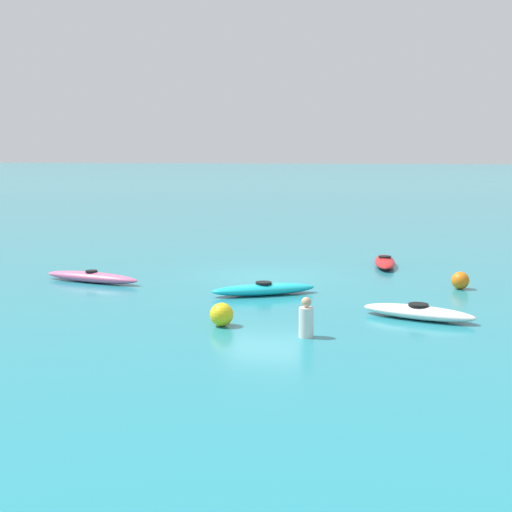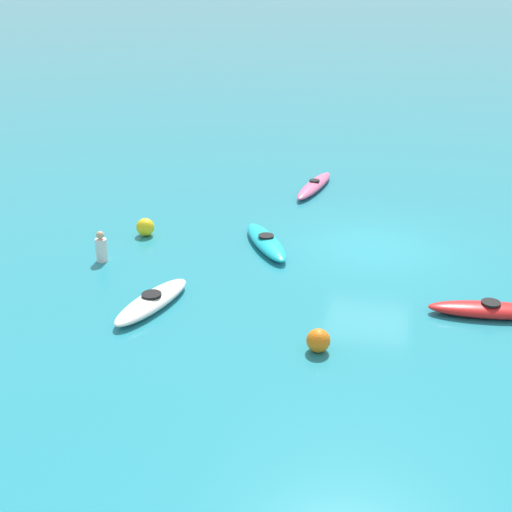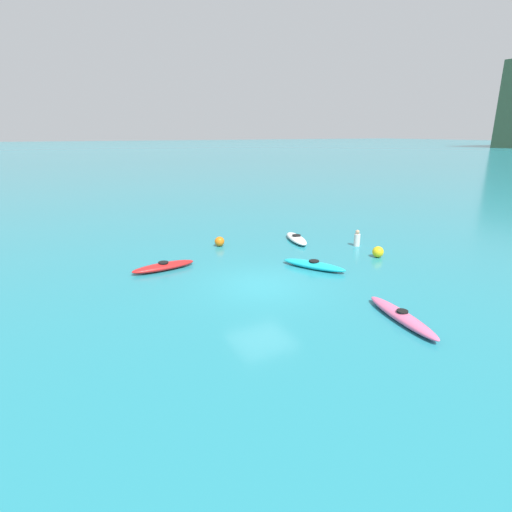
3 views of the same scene
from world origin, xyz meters
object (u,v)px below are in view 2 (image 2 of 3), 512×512
at_px(kayak_pink, 314,185).
at_px(buoy_yellow, 145,227).
at_px(kayak_red, 490,310).
at_px(person_near_shore, 101,248).
at_px(kayak_cyan, 266,242).
at_px(kayak_white, 152,301).
at_px(buoy_orange, 318,340).

relative_size(kayak_pink, buoy_yellow, 6.26).
xyz_separation_m(kayak_red, person_near_shore, (0.87, 10.19, 0.22)).
bearing_deg(kayak_cyan, kayak_pink, -5.60).
bearing_deg(person_near_shore, kayak_red, -94.89).
distance_m(kayak_red, person_near_shore, 10.23).
bearing_deg(kayak_white, buoy_yellow, 23.48).
xyz_separation_m(kayak_red, buoy_orange, (-2.47, 3.68, 0.09)).
relative_size(kayak_cyan, person_near_shore, 3.34).
height_order(kayak_pink, kayak_cyan, same).
bearing_deg(person_near_shore, buoy_orange, -117.13).
distance_m(kayak_cyan, buoy_orange, 5.83).
bearing_deg(kayak_white, kayak_red, -79.86).
distance_m(kayak_cyan, person_near_shore, 4.66).
xyz_separation_m(kayak_pink, person_near_shore, (-7.62, 4.75, 0.22)).
height_order(kayak_white, buoy_orange, buoy_orange).
bearing_deg(kayak_white, kayak_pink, -13.66).
bearing_deg(kayak_pink, person_near_shore, 148.06).
height_order(kayak_cyan, buoy_orange, buoy_orange).
relative_size(kayak_red, buoy_yellow, 5.34).
bearing_deg(kayak_cyan, person_near_shore, 115.57).
bearing_deg(person_near_shore, kayak_cyan, -64.43).
bearing_deg(kayak_red, kayak_pink, 32.68).
xyz_separation_m(buoy_yellow, person_near_shore, (-2.05, 0.46, 0.11)).
bearing_deg(kayak_pink, kayak_cyan, 174.40).
relative_size(kayak_white, buoy_yellow, 5.20).
distance_m(buoy_yellow, person_near_shore, 2.11).
relative_size(kayak_red, kayak_cyan, 0.99).
bearing_deg(kayak_pink, kayak_white, 166.34).
xyz_separation_m(kayak_red, buoy_yellow, (2.92, 9.73, 0.11)).
bearing_deg(buoy_orange, kayak_white, 75.71).
bearing_deg(kayak_white, buoy_orange, -104.29).
relative_size(kayak_cyan, kayak_white, 1.04).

